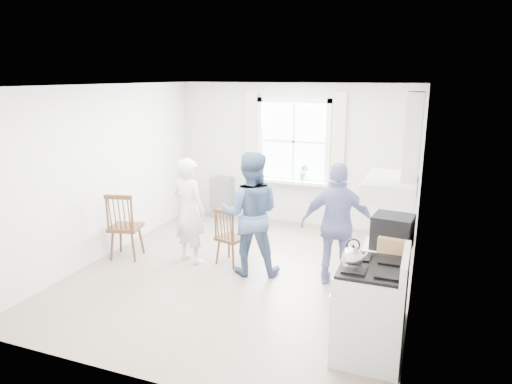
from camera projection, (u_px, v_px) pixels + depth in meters
name	position (u px, v px, depth m)	size (l,w,h in m)	color
room_shell	(242.00, 184.00, 6.16)	(4.62, 5.12, 2.64)	gray
window_assembly	(293.00, 146.00, 8.34)	(1.88, 0.24, 1.70)	white
range_hood	(398.00, 170.00, 4.08)	(0.45, 0.76, 0.94)	white
shelf_unit	(222.00, 197.00, 8.97)	(0.40, 0.30, 0.80)	slate
gas_stove	(370.00, 310.00, 4.48)	(0.68, 0.76, 1.12)	silver
kettle	(353.00, 258.00, 4.32)	(0.21, 0.21, 0.29)	silver
low_cabinet	(384.00, 285.00, 5.10)	(0.50, 0.55, 0.90)	white
stereo_stack	(392.00, 232.00, 4.93)	(0.45, 0.42, 0.37)	black
cardboard_box	(393.00, 245.00, 4.80)	(0.28, 0.20, 0.18)	#A58050
windsor_chair_a	(122.00, 220.00, 6.80)	(0.53, 0.52, 1.05)	#3F2414
windsor_chair_b	(227.00, 231.00, 6.61)	(0.44, 0.44, 0.87)	#3F2414
person_left	(189.00, 211.00, 6.69)	(0.58, 0.58, 1.58)	silver
person_mid	(250.00, 214.00, 6.30)	(0.84, 0.84, 1.74)	#405476
person_right	(338.00, 225.00, 5.98)	(0.97, 0.97, 1.65)	navy
potted_plant	(304.00, 173.00, 8.29)	(0.17, 0.17, 0.31)	#327233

